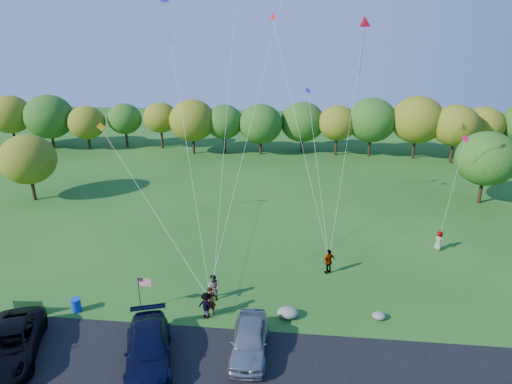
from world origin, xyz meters
TOP-DOWN VIEW (x-y plane):
  - ground at (0.00, 0.00)m, footprint 140.00×140.00m
  - asphalt_lane at (0.00, -4.00)m, footprint 44.00×6.00m
  - treeline at (-2.75, 36.35)m, footprint 75.70×26.93m
  - minivan_dark at (-9.97, -4.73)m, footprint 4.88×6.91m
  - minivan_navy at (-2.24, -4.30)m, footprint 4.16×6.48m
  - minivan_silver at (3.16, -2.96)m, footprint 2.18×5.09m
  - flyer_a at (0.27, 0.42)m, footprint 0.83×0.68m
  - flyer_b at (0.13, 2.06)m, footprint 1.14×1.13m
  - flyer_c at (0.06, 0.08)m, footprint 1.28×0.96m
  - flyer_d at (7.97, 6.36)m, footprint 1.19×1.07m
  - flyer_e at (17.09, 11.00)m, footprint 0.92×0.97m
  - park_bench at (-11.27, -0.81)m, footprint 1.89×0.52m
  - trash_barrel at (-8.47, -0.17)m, footprint 0.60×0.60m
  - flag_assembly at (-4.18, 0.52)m, footprint 0.87×0.56m
  - boulder_near at (5.18, 0.62)m, footprint 1.35×1.06m
  - boulder_far at (10.92, 1.05)m, footprint 0.86×0.71m

SIDE VIEW (x-z plane):
  - ground at x=0.00m, z-range 0.00..0.00m
  - asphalt_lane at x=0.00m, z-range 0.00..0.06m
  - boulder_far at x=10.92m, z-range 0.00..0.45m
  - boulder_near at x=5.18m, z-range 0.00..0.68m
  - trash_barrel at x=-8.47m, z-range 0.00..0.90m
  - park_bench at x=-11.27m, z-range 0.04..1.08m
  - flyer_e at x=17.09m, z-range 0.00..1.66m
  - flyer_c at x=0.06m, z-range 0.00..1.77m
  - minivan_silver at x=3.16m, z-range 0.06..1.77m
  - flyer_b at x=0.13m, z-range 0.00..1.85m
  - minivan_navy at x=-2.24m, z-range 0.06..1.81m
  - minivan_dark at x=-9.97m, z-range 0.06..1.81m
  - flyer_d at x=7.97m, z-range 0.00..1.94m
  - flyer_a at x=0.27m, z-range 0.00..1.94m
  - flag_assembly at x=-4.18m, z-range 0.57..2.92m
  - treeline at x=-2.75m, z-range 0.48..9.08m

